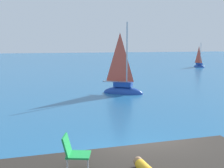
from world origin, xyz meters
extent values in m
plane|color=#236093|center=(0.00, 0.00, 0.00)|extent=(160.00, 160.00, 0.00)
ellipsoid|color=#193D99|center=(2.55, 12.65, 0.00)|extent=(3.16, 2.36, 1.04)
cube|color=#193D99|center=(2.55, 12.65, 0.69)|extent=(1.51, 1.27, 0.34)
cylinder|color=#B7B7BC|center=(2.80, 12.51, 2.89)|extent=(0.11, 0.11, 4.73)
cylinder|color=#B2B2B7|center=(1.97, 12.97, 0.85)|extent=(1.70, 0.99, 0.09)
pyramid|color=#DB4C38|center=(2.34, 12.77, 2.70)|extent=(1.36, 0.77, 3.60)
ellipsoid|color=#193D99|center=(18.30, 31.02, 0.00)|extent=(1.27, 2.13, 0.69)
cube|color=#193D99|center=(18.30, 31.02, 0.46)|extent=(0.73, 0.99, 0.23)
cylinder|color=#B7B7BC|center=(18.36, 30.84, 1.92)|extent=(0.08, 0.08, 3.15)
cylinder|color=#B2B2B7|center=(18.17, 31.44, 0.57)|extent=(0.44, 1.22, 0.06)
pyramid|color=#DB4C38|center=(18.25, 31.17, 1.80)|extent=(0.34, 0.97, 2.40)
sphere|color=#9E704C|center=(-0.71, -2.37, 1.23)|extent=(0.22, 0.22, 0.22)
cube|color=green|center=(-2.07, -2.23, 1.44)|extent=(0.62, 0.59, 0.04)
cube|color=green|center=(-2.32, -2.17, 1.66)|extent=(0.26, 0.50, 0.45)
cylinder|color=silver|center=(-1.87, -2.28, 1.26)|extent=(0.04, 0.04, 0.35)
cylinder|color=silver|center=(-2.32, -2.17, 1.26)|extent=(0.04, 0.04, 0.35)
camera|label=1|loc=(-2.60, -8.67, 4.02)|focal=47.88mm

